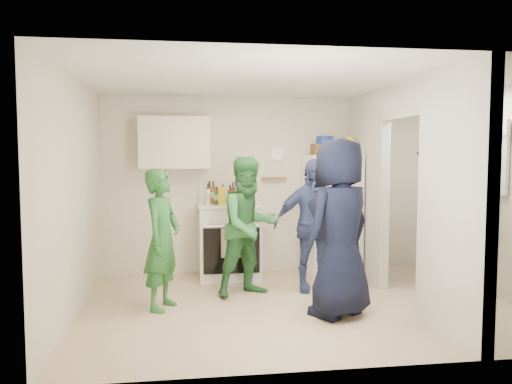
{
  "coord_description": "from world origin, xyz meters",
  "views": [
    {
      "loc": [
        -1.23,
        -5.38,
        1.69
      ],
      "look_at": [
        -0.43,
        0.4,
        1.25
      ],
      "focal_mm": 35.0,
      "sensor_mm": 36.0,
      "label": 1
    }
  ],
  "objects_px": {
    "stove": "(229,241)",
    "blue_bowl": "(325,140)",
    "person_nook": "(446,212)",
    "fridge": "(332,215)",
    "person_green_left": "(162,239)",
    "wicker_basket": "(325,150)",
    "person_denim": "(312,225)",
    "person_navy": "(339,228)",
    "person_green_center": "(250,226)",
    "yellow_cup_stack_top": "(350,146)"
  },
  "relations": [
    {
      "from": "stove",
      "to": "blue_bowl",
      "type": "relative_size",
      "value": 4.23
    },
    {
      "from": "person_nook",
      "to": "blue_bowl",
      "type": "bearing_deg",
      "value": -107.94
    },
    {
      "from": "fridge",
      "to": "blue_bowl",
      "type": "xyz_separation_m",
      "value": [
        -0.1,
        0.05,
        1.05
      ]
    },
    {
      "from": "person_green_left",
      "to": "stove",
      "type": "bearing_deg",
      "value": -10.94
    },
    {
      "from": "person_nook",
      "to": "person_green_left",
      "type": "bearing_deg",
      "value": -64.19
    },
    {
      "from": "fridge",
      "to": "person_nook",
      "type": "relative_size",
      "value": 0.86
    },
    {
      "from": "stove",
      "to": "person_nook",
      "type": "height_order",
      "value": "person_nook"
    },
    {
      "from": "wicker_basket",
      "to": "person_nook",
      "type": "xyz_separation_m",
      "value": [
        1.27,
        -1.03,
        -0.78
      ]
    },
    {
      "from": "blue_bowl",
      "to": "person_denim",
      "type": "relative_size",
      "value": 0.15
    },
    {
      "from": "stove",
      "to": "person_navy",
      "type": "xyz_separation_m",
      "value": [
        1.0,
        -1.79,
        0.42
      ]
    },
    {
      "from": "wicker_basket",
      "to": "person_navy",
      "type": "bearing_deg",
      "value": -100.76
    },
    {
      "from": "fridge",
      "to": "person_denim",
      "type": "relative_size",
      "value": 1.03
    },
    {
      "from": "stove",
      "to": "wicker_basket",
      "type": "height_order",
      "value": "wicker_basket"
    },
    {
      "from": "person_green_center",
      "to": "person_denim",
      "type": "height_order",
      "value": "person_green_center"
    },
    {
      "from": "person_green_center",
      "to": "stove",
      "type": "bearing_deg",
      "value": 76.84
    },
    {
      "from": "wicker_basket",
      "to": "person_green_left",
      "type": "height_order",
      "value": "wicker_basket"
    },
    {
      "from": "blue_bowl",
      "to": "person_denim",
      "type": "bearing_deg",
      "value": -115.18
    },
    {
      "from": "person_green_left",
      "to": "person_denim",
      "type": "distance_m",
      "value": 1.87
    },
    {
      "from": "stove",
      "to": "fridge",
      "type": "bearing_deg",
      "value": -1.19
    },
    {
      "from": "person_denim",
      "to": "fridge",
      "type": "bearing_deg",
      "value": 61.91
    },
    {
      "from": "stove",
      "to": "fridge",
      "type": "relative_size",
      "value": 0.6
    },
    {
      "from": "wicker_basket",
      "to": "person_nook",
      "type": "height_order",
      "value": "person_nook"
    },
    {
      "from": "blue_bowl",
      "to": "person_green_center",
      "type": "distance_m",
      "value": 1.82
    },
    {
      "from": "stove",
      "to": "person_green_left",
      "type": "xyz_separation_m",
      "value": [
        -0.84,
        -1.29,
        0.26
      ]
    },
    {
      "from": "fridge",
      "to": "person_nook",
      "type": "height_order",
      "value": "person_nook"
    },
    {
      "from": "stove",
      "to": "person_navy",
      "type": "bearing_deg",
      "value": -60.89
    },
    {
      "from": "blue_bowl",
      "to": "person_denim",
      "type": "height_order",
      "value": "blue_bowl"
    },
    {
      "from": "yellow_cup_stack_top",
      "to": "person_green_center",
      "type": "height_order",
      "value": "yellow_cup_stack_top"
    },
    {
      "from": "stove",
      "to": "person_nook",
      "type": "distance_m",
      "value": 2.83
    },
    {
      "from": "person_green_left",
      "to": "person_nook",
      "type": "height_order",
      "value": "person_nook"
    },
    {
      "from": "yellow_cup_stack_top",
      "to": "person_denim",
      "type": "height_order",
      "value": "yellow_cup_stack_top"
    },
    {
      "from": "person_green_left",
      "to": "fridge",
      "type": "bearing_deg",
      "value": -38.91
    },
    {
      "from": "person_green_center",
      "to": "fridge",
      "type": "bearing_deg",
      "value": 10.05
    },
    {
      "from": "person_green_left",
      "to": "person_navy",
      "type": "height_order",
      "value": "person_navy"
    },
    {
      "from": "yellow_cup_stack_top",
      "to": "person_nook",
      "type": "bearing_deg",
      "value": -42.72
    },
    {
      "from": "stove",
      "to": "person_green_left",
      "type": "distance_m",
      "value": 1.57
    },
    {
      "from": "stove",
      "to": "person_navy",
      "type": "height_order",
      "value": "person_navy"
    },
    {
      "from": "person_denim",
      "to": "person_green_left",
      "type": "bearing_deg",
      "value": -159.89
    },
    {
      "from": "wicker_basket",
      "to": "fridge",
      "type": "bearing_deg",
      "value": -26.57
    },
    {
      "from": "person_green_left",
      "to": "yellow_cup_stack_top",
      "type": "bearing_deg",
      "value": -42.94
    },
    {
      "from": "person_green_left",
      "to": "person_denim",
      "type": "bearing_deg",
      "value": -52.09
    },
    {
      "from": "yellow_cup_stack_top",
      "to": "person_green_left",
      "type": "relative_size",
      "value": 0.16
    },
    {
      "from": "stove",
      "to": "person_green_center",
      "type": "relative_size",
      "value": 0.61
    },
    {
      "from": "wicker_basket",
      "to": "person_nook",
      "type": "bearing_deg",
      "value": -38.97
    },
    {
      "from": "stove",
      "to": "blue_bowl",
      "type": "height_order",
      "value": "blue_bowl"
    },
    {
      "from": "yellow_cup_stack_top",
      "to": "person_nook",
      "type": "relative_size",
      "value": 0.13
    },
    {
      "from": "wicker_basket",
      "to": "blue_bowl",
      "type": "xyz_separation_m",
      "value": [
        0.0,
        0.0,
        0.13
      ]
    },
    {
      "from": "stove",
      "to": "person_denim",
      "type": "relative_size",
      "value": 0.62
    },
    {
      "from": "blue_bowl",
      "to": "yellow_cup_stack_top",
      "type": "distance_m",
      "value": 0.36
    },
    {
      "from": "person_navy",
      "to": "person_nook",
      "type": "bearing_deg",
      "value": 171.94
    }
  ]
}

